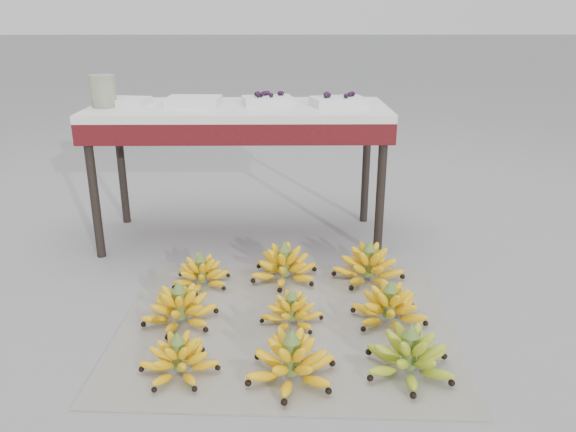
{
  "coord_description": "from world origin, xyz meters",
  "views": [
    {
      "loc": [
        0.1,
        -1.89,
        1.12
      ],
      "look_at": [
        0.13,
        0.35,
        0.31
      ],
      "focal_mm": 35.0,
      "sensor_mm": 36.0,
      "label": 1
    }
  ],
  "objects_px": {
    "tray_far_left": "(125,101)",
    "glass_jar": "(103,91)",
    "bunch_front_center": "(291,362)",
    "bunch_mid_right": "(389,307)",
    "bunch_front_left": "(179,359)",
    "newspaper_mat": "(286,323)",
    "bunch_mid_left": "(180,308)",
    "vendor_table": "(239,122)",
    "tray_left": "(194,101)",
    "bunch_back_left": "(201,274)",
    "bunch_front_right": "(409,356)",
    "bunch_back_right": "(368,266)",
    "tray_far_right": "(339,101)",
    "bunch_mid_center": "(292,312)",
    "tray_right": "(268,100)",
    "bunch_back_center": "(284,266)"
  },
  "relations": [
    {
      "from": "bunch_front_left",
      "to": "vendor_table",
      "type": "relative_size",
      "value": 0.21
    },
    {
      "from": "bunch_back_left",
      "to": "bunch_front_right",
      "type": "bearing_deg",
      "value": -64.33
    },
    {
      "from": "bunch_back_right",
      "to": "tray_left",
      "type": "height_order",
      "value": "tray_left"
    },
    {
      "from": "bunch_front_right",
      "to": "tray_left",
      "type": "height_order",
      "value": "tray_left"
    },
    {
      "from": "bunch_mid_left",
      "to": "vendor_table",
      "type": "distance_m",
      "value": 1.05
    },
    {
      "from": "glass_jar",
      "to": "vendor_table",
      "type": "bearing_deg",
      "value": 3.27
    },
    {
      "from": "vendor_table",
      "to": "tray_left",
      "type": "height_order",
      "value": "tray_left"
    },
    {
      "from": "bunch_mid_center",
      "to": "bunch_back_center",
      "type": "distance_m",
      "value": 0.38
    },
    {
      "from": "tray_far_right",
      "to": "bunch_front_center",
      "type": "bearing_deg",
      "value": -101.59
    },
    {
      "from": "bunch_mid_center",
      "to": "tray_left",
      "type": "xyz_separation_m",
      "value": [
        -0.46,
        0.9,
        0.66
      ]
    },
    {
      "from": "vendor_table",
      "to": "glass_jar",
      "type": "xyz_separation_m",
      "value": [
        -0.64,
        -0.04,
        0.15
      ]
    },
    {
      "from": "newspaper_mat",
      "to": "tray_far_left",
      "type": "bearing_deg",
      "value": 130.72
    },
    {
      "from": "bunch_mid_center",
      "to": "bunch_front_center",
      "type": "bearing_deg",
      "value": -75.7
    },
    {
      "from": "bunch_back_right",
      "to": "tray_far_right",
      "type": "bearing_deg",
      "value": 77.52
    },
    {
      "from": "tray_far_left",
      "to": "tray_far_right",
      "type": "relative_size",
      "value": 0.85
    },
    {
      "from": "tray_far_left",
      "to": "glass_jar",
      "type": "relative_size",
      "value": 1.62
    },
    {
      "from": "bunch_front_center",
      "to": "vendor_table",
      "type": "bearing_deg",
      "value": 108.81
    },
    {
      "from": "bunch_back_left",
      "to": "tray_right",
      "type": "xyz_separation_m",
      "value": [
        0.28,
        0.6,
        0.66
      ]
    },
    {
      "from": "bunch_front_left",
      "to": "bunch_mid_center",
      "type": "distance_m",
      "value": 0.49
    },
    {
      "from": "bunch_front_right",
      "to": "bunch_back_right",
      "type": "xyz_separation_m",
      "value": [
        -0.03,
        0.68,
        0.0
      ]
    },
    {
      "from": "bunch_mid_center",
      "to": "bunch_back_center",
      "type": "bearing_deg",
      "value": 109.43
    },
    {
      "from": "bunch_mid_right",
      "to": "tray_right",
      "type": "xyz_separation_m",
      "value": [
        -0.47,
        0.91,
        0.65
      ]
    },
    {
      "from": "bunch_mid_right",
      "to": "bunch_back_left",
      "type": "relative_size",
      "value": 1.09
    },
    {
      "from": "newspaper_mat",
      "to": "bunch_front_right",
      "type": "relative_size",
      "value": 3.83
    },
    {
      "from": "bunch_front_center",
      "to": "bunch_mid_right",
      "type": "height_order",
      "value": "bunch_front_center"
    },
    {
      "from": "bunch_mid_center",
      "to": "vendor_table",
      "type": "xyz_separation_m",
      "value": [
        -0.24,
        0.89,
        0.56
      ]
    },
    {
      "from": "tray_far_left",
      "to": "bunch_mid_right",
      "type": "bearing_deg",
      "value": -37.45
    },
    {
      "from": "bunch_front_left",
      "to": "bunch_mid_right",
      "type": "relative_size",
      "value": 0.85
    },
    {
      "from": "bunch_back_left",
      "to": "bunch_mid_center",
      "type": "bearing_deg",
      "value": -64.41
    },
    {
      "from": "bunch_front_center",
      "to": "glass_jar",
      "type": "bearing_deg",
      "value": 134.25
    },
    {
      "from": "tray_far_left",
      "to": "newspaper_mat",
      "type": "bearing_deg",
      "value": -49.28
    },
    {
      "from": "bunch_mid_right",
      "to": "tray_far_left",
      "type": "bearing_deg",
      "value": 123.68
    },
    {
      "from": "bunch_mid_center",
      "to": "tray_far_right",
      "type": "relative_size",
      "value": 1.0
    },
    {
      "from": "bunch_front_center",
      "to": "tray_far_right",
      "type": "xyz_separation_m",
      "value": [
        0.25,
        1.22,
        0.65
      ]
    },
    {
      "from": "bunch_front_left",
      "to": "tray_far_right",
      "type": "xyz_separation_m",
      "value": [
        0.62,
        1.19,
        0.66
      ]
    },
    {
      "from": "tray_right",
      "to": "bunch_front_left",
      "type": "bearing_deg",
      "value": -102.36
    },
    {
      "from": "bunch_mid_center",
      "to": "tray_left",
      "type": "relative_size",
      "value": 1.08
    },
    {
      "from": "newspaper_mat",
      "to": "bunch_back_left",
      "type": "distance_m",
      "value": 0.49
    },
    {
      "from": "bunch_front_right",
      "to": "tray_left",
      "type": "bearing_deg",
      "value": 130.3
    },
    {
      "from": "vendor_table",
      "to": "tray_right",
      "type": "xyz_separation_m",
      "value": [
        0.14,
        0.03,
        0.1
      ]
    },
    {
      "from": "tray_far_left",
      "to": "glass_jar",
      "type": "bearing_deg",
      "value": -146.47
    },
    {
      "from": "vendor_table",
      "to": "tray_left",
      "type": "relative_size",
      "value": 5.46
    },
    {
      "from": "bunch_front_left",
      "to": "bunch_front_center",
      "type": "height_order",
      "value": "bunch_front_center"
    },
    {
      "from": "newspaper_mat",
      "to": "bunch_mid_right",
      "type": "bearing_deg",
      "value": 1.13
    },
    {
      "from": "bunch_back_center",
      "to": "tray_right",
      "type": "height_order",
      "value": "tray_right"
    },
    {
      "from": "bunch_mid_left",
      "to": "tray_far_right",
      "type": "height_order",
      "value": "tray_far_right"
    },
    {
      "from": "glass_jar",
      "to": "bunch_front_center",
      "type": "bearing_deg",
      "value": -53.72
    },
    {
      "from": "glass_jar",
      "to": "bunch_back_center",
      "type": "bearing_deg",
      "value": -29.0
    },
    {
      "from": "bunch_mid_left",
      "to": "bunch_mid_center",
      "type": "distance_m",
      "value": 0.42
    },
    {
      "from": "bunch_front_right",
      "to": "bunch_mid_left",
      "type": "bearing_deg",
      "value": 163.37
    }
  ]
}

